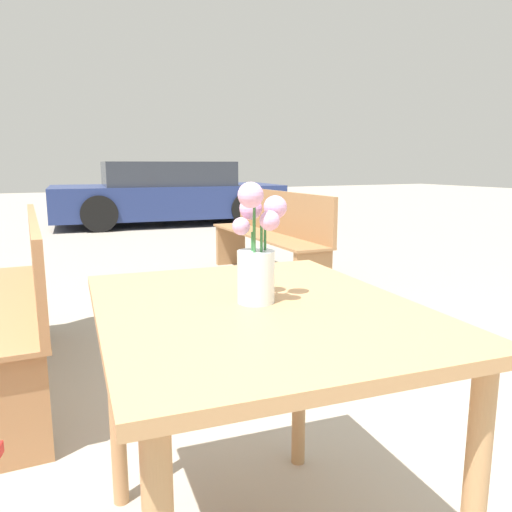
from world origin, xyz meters
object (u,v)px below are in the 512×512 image
at_px(table_front, 257,346).
at_px(flower_vase, 257,256).
at_px(parked_car, 167,194).
at_px(bench_middle, 272,231).
at_px(bench_near, 20,295).

relative_size(table_front, flower_vase, 3.39).
height_order(flower_vase, parked_car, parked_car).
relative_size(table_front, parked_car, 0.24).
bearing_deg(parked_car, table_front, -104.65).
distance_m(table_front, parked_car, 8.30).
relative_size(bench_middle, parked_car, 0.45).
bearing_deg(table_front, bench_near, 108.34).
height_order(table_front, bench_middle, bench_middle).
relative_size(bench_near, parked_car, 0.39).
distance_m(flower_vase, parked_car, 8.29).
relative_size(flower_vase, bench_middle, 0.16).
bearing_deg(flower_vase, parked_car, 75.38).
bearing_deg(bench_middle, table_front, -118.61).
distance_m(flower_vase, bench_near, 1.72).
bearing_deg(table_front, flower_vase, 64.63).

